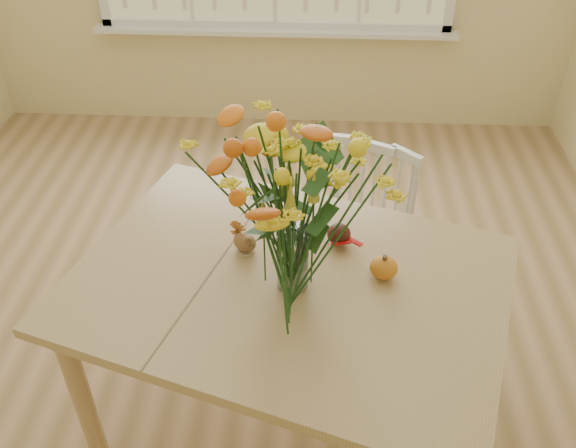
{
  "coord_description": "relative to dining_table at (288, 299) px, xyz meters",
  "views": [
    {
      "loc": [
        0.3,
        -1.8,
        2.16
      ],
      "look_at": [
        0.22,
        -0.28,
        0.98
      ],
      "focal_mm": 38.0,
      "sensor_mm": 36.0,
      "label": 1
    }
  ],
  "objects": [
    {
      "name": "floor",
      "position": [
        -0.22,
        0.3,
        -0.68
      ],
      "size": [
        4.0,
        4.5,
        0.01
      ],
      "primitive_type": "cube",
      "color": "#9A794A",
      "rests_on": "ground"
    },
    {
      "name": "dining_table",
      "position": [
        0.0,
        0.0,
        0.0
      ],
      "size": [
        1.67,
        1.4,
        0.76
      ],
      "rotation": [
        0.0,
        0.0,
        -0.31
      ],
      "color": "tan",
      "rests_on": "floor"
    },
    {
      "name": "windsor_chair",
      "position": [
        0.3,
        0.65,
        -0.19
      ],
      "size": [
        0.52,
        0.51,
        0.86
      ],
      "rotation": [
        0.0,
        0.0,
        -0.45
      ],
      "color": "white",
      "rests_on": "floor"
    },
    {
      "name": "flower_vase",
      "position": [
        0.02,
        -0.02,
        0.44
      ],
      "size": [
        0.49,
        0.49,
        0.58
      ],
      "color": "white",
      "rests_on": "dining_table"
    },
    {
      "name": "pumpkin",
      "position": [
        0.32,
        0.03,
        0.13
      ],
      "size": [
        0.09,
        0.09,
        0.07
      ],
      "primitive_type": "ellipsoid",
      "color": "#C36416",
      "rests_on": "dining_table"
    },
    {
      "name": "turkey_figurine",
      "position": [
        -0.16,
        0.13,
        0.14
      ],
      "size": [
        0.11,
        0.1,
        0.11
      ],
      "rotation": [
        0.0,
        0.0,
        -0.49
      ],
      "color": "#CCB78C",
      "rests_on": "dining_table"
    },
    {
      "name": "dark_gourd",
      "position": [
        0.17,
        0.2,
        0.13
      ],
      "size": [
        0.13,
        0.09,
        0.08
      ],
      "color": "#38160F",
      "rests_on": "dining_table"
    }
  ]
}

